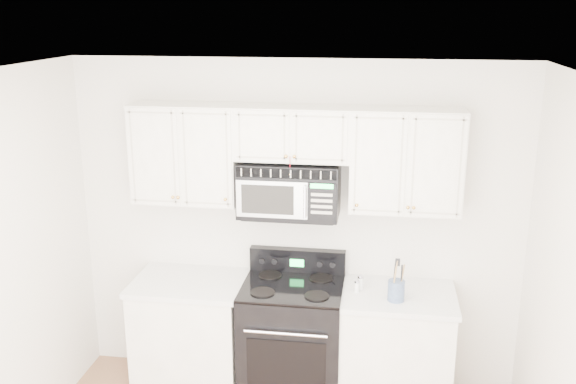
# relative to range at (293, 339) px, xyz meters

# --- Properties ---
(room) EXTENTS (3.51, 3.51, 2.61)m
(room) POSITION_rel_range_xyz_m (-0.02, -1.43, 0.82)
(room) COLOR brown
(room) RESTS_ON ground
(base_cabinet_left) EXTENTS (0.86, 0.65, 0.92)m
(base_cabinet_left) POSITION_rel_range_xyz_m (-0.82, 0.01, -0.06)
(base_cabinet_left) COLOR white
(base_cabinet_left) RESTS_ON ground
(base_cabinet_right) EXTENTS (0.86, 0.65, 0.92)m
(base_cabinet_right) POSITION_rel_range_xyz_m (0.78, 0.01, -0.06)
(base_cabinet_right) COLOR white
(base_cabinet_right) RESTS_ON ground
(range) EXTENTS (0.76, 0.69, 1.12)m
(range) POSITION_rel_range_xyz_m (0.00, 0.00, 0.00)
(range) COLOR black
(range) RESTS_ON ground
(upper_cabinets) EXTENTS (2.44, 0.37, 0.75)m
(upper_cabinets) POSITION_rel_range_xyz_m (-0.02, 0.15, 1.45)
(upper_cabinets) COLOR white
(upper_cabinets) RESTS_ON ground
(microwave) EXTENTS (0.74, 0.42, 0.41)m
(microwave) POSITION_rel_range_xyz_m (-0.04, 0.13, 1.17)
(microwave) COLOR black
(microwave) RESTS_ON ground
(utensil_crock) EXTENTS (0.12, 0.12, 0.32)m
(utensil_crock) POSITION_rel_range_xyz_m (0.77, -0.12, 0.52)
(utensil_crock) COLOR slate
(utensil_crock) RESTS_ON base_cabinet_right
(shaker_salt) EXTENTS (0.04, 0.04, 0.09)m
(shaker_salt) POSITION_rel_range_xyz_m (0.48, -0.02, 0.48)
(shaker_salt) COLOR silver
(shaker_salt) RESTS_ON base_cabinet_right
(shaker_pepper) EXTENTS (0.05, 0.05, 0.11)m
(shaker_pepper) POSITION_rel_range_xyz_m (0.51, 0.04, 0.49)
(shaker_pepper) COLOR silver
(shaker_pepper) RESTS_ON base_cabinet_right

